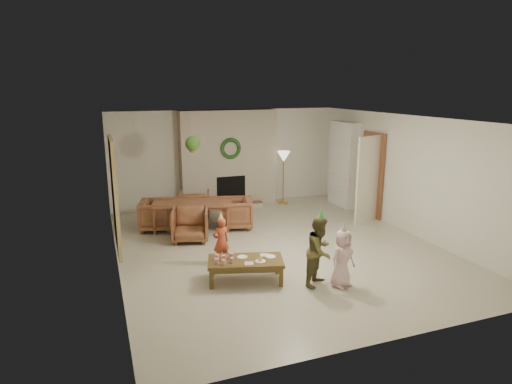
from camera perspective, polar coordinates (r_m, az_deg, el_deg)
name	(u,v)px	position (r m, az deg, el deg)	size (l,w,h in m)	color
floor	(277,247)	(8.69, 2.79, -7.17)	(7.00, 7.00, 0.00)	#B7B29E
ceiling	(279,119)	(8.15, 2.99, 9.50)	(7.00, 7.00, 0.00)	white
wall_back	(226,158)	(11.58, -3.91, 4.48)	(7.00, 7.00, 0.00)	silver
wall_front	(394,247)	(5.42, 17.59, -6.82)	(7.00, 7.00, 0.00)	silver
wall_left	(113,199)	(7.70, -18.14, -0.84)	(7.00, 7.00, 0.00)	silver
wall_right	(408,174)	(9.88, 19.13, 2.17)	(7.00, 7.00, 0.00)	silver
fireplace_mass	(228,159)	(11.39, -3.62, 4.33)	(2.50, 0.40, 2.50)	#4C1F14
fireplace_hearth	(233,206)	(11.32, -3.03, -1.89)	(1.60, 0.30, 0.12)	brown
fireplace_firebox	(231,190)	(11.38, -3.30, 0.21)	(0.75, 0.12, 0.75)	black
fireplace_wreath	(231,149)	(11.12, -3.31, 5.68)	(0.54, 0.54, 0.10)	#184019
floor_lamp_base	(283,203)	(11.86, 3.54, -1.41)	(0.26, 0.26, 0.03)	gold
floor_lamp_post	(283,179)	(11.71, 3.58, 1.65)	(0.03, 0.03, 1.27)	gold
floor_lamp_shade	(284,157)	(11.59, 3.63, 4.62)	(0.34, 0.34, 0.28)	beige
bookshelf_carcass	(344,164)	(11.66, 11.37, 3.56)	(0.30, 1.00, 2.20)	white
bookshelf_shelf_a	(342,189)	(11.77, 11.14, 0.44)	(0.30, 0.92, 0.03)	white
bookshelf_shelf_b	(343,174)	(11.69, 11.23, 2.35)	(0.30, 0.92, 0.03)	white
bookshelf_shelf_c	(343,159)	(11.62, 11.32, 4.28)	(0.30, 0.92, 0.03)	white
bookshelf_shelf_d	(344,143)	(11.57, 11.41, 6.24)	(0.30, 0.92, 0.03)	white
books_row_lower	(345,185)	(11.61, 11.46, 0.95)	(0.20, 0.40, 0.24)	#94391B
books_row_mid	(341,168)	(11.70, 11.05, 3.06)	(0.20, 0.44, 0.24)	#285796
books_row_upper	(345,154)	(11.51, 11.52, 4.84)	(0.20, 0.36, 0.22)	#A28F22
door_frame	(372,175)	(10.83, 14.91, 2.18)	(0.05, 0.86, 2.04)	brown
door_leaf	(368,180)	(10.32, 14.36, 1.54)	(0.05, 0.80, 2.00)	beige
curtain_panel	(115,196)	(7.90, -17.91, -0.48)	(0.06, 1.20, 2.00)	#BDB886
dining_table	(192,215)	(9.77, -8.29, -3.04)	(1.73, 0.97, 0.61)	brown
dining_chair_near	(190,225)	(9.04, -8.56, -4.23)	(0.72, 0.74, 0.67)	brown
dining_chair_far	(194,205)	(10.49, -8.06, -1.69)	(0.72, 0.74, 0.67)	brown
dining_chair_left	(157,215)	(9.84, -12.72, -2.93)	(0.72, 0.74, 0.67)	brown
dining_chair_right	(235,213)	(9.75, -2.70, -2.76)	(0.72, 0.74, 0.67)	brown
hanging_plant_cord	(192,133)	(9.22, -8.29, 7.67)	(0.01, 0.01, 0.70)	tan
hanging_plant_pot	(193,149)	(9.26, -8.22, 5.52)	(0.16, 0.16, 0.12)	#A25634
hanging_plant_foliage	(193,144)	(9.25, -8.24, 6.26)	(0.32, 0.32, 0.32)	#2B541C
coffee_table_top	(246,261)	(7.13, -1.37, -8.99)	(1.20, 0.60, 0.06)	brown
coffee_table_apron	(246,265)	(7.16, -1.37, -9.47)	(1.11, 0.51, 0.07)	brown
coffee_leg_fl	(211,279)	(6.98, -5.82, -11.25)	(0.06, 0.06, 0.31)	brown
coffee_leg_fr	(281,277)	(7.03, 3.28, -11.01)	(0.06, 0.06, 0.31)	brown
coffee_leg_bl	(212,267)	(7.42, -5.73, -9.66)	(0.06, 0.06, 0.31)	brown
coffee_leg_br	(277,265)	(7.47, 2.78, -9.45)	(0.06, 0.06, 0.31)	brown
cup_a	(217,261)	(6.97, -5.16, -8.98)	(0.06, 0.06, 0.08)	silver
cup_b	(217,257)	(7.14, -5.14, -8.41)	(0.06, 0.06, 0.08)	silver
cup_c	(224,262)	(6.93, -4.23, -9.11)	(0.06, 0.06, 0.08)	silver
cup_d	(224,258)	(7.10, -4.24, -8.53)	(0.06, 0.06, 0.08)	silver
cup_e	(232,260)	(6.99, -3.16, -8.85)	(0.06, 0.06, 0.08)	silver
cup_f	(232,256)	(7.17, -3.20, -8.29)	(0.06, 0.06, 0.08)	silver
plate_a	(242,257)	(7.22, -1.79, -8.43)	(0.17, 0.17, 0.01)	white
plate_b	(260,261)	(7.05, 0.57, -8.99)	(0.17, 0.17, 0.01)	white
plate_c	(271,256)	(7.24, 1.92, -8.38)	(0.17, 0.17, 0.01)	white
food_scoop	(260,259)	(7.03, 0.57, -8.72)	(0.06, 0.06, 0.06)	tan
napkin_left	(249,263)	(6.97, -0.91, -9.27)	(0.14, 0.14, 0.01)	#E0A6A5
napkin_right	(265,255)	(7.30, 1.13, -8.19)	(0.14, 0.14, 0.01)	#E0A6A5
child_red	(221,241)	(7.77, -4.57, -6.43)	(0.31, 0.20, 0.85)	#B04125
party_hat_red	(221,216)	(7.62, -4.63, -3.15)	(0.12, 0.12, 0.16)	#E5EF4F
child_plaid	(320,251)	(7.02, 8.32, -7.57)	(0.55, 0.43, 1.12)	brown
party_hat_plaid	(321,214)	(6.83, 8.49, -2.84)	(0.13, 0.13, 0.18)	#4EAD4A
child_pink	(342,258)	(7.05, 11.19, -8.48)	(0.45, 0.29, 0.93)	beige
party_hat_pink	(344,228)	(6.87, 11.39, -4.61)	(0.12, 0.12, 0.17)	#B1B1B8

